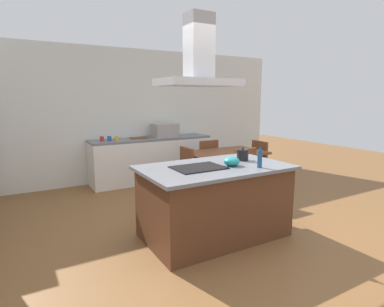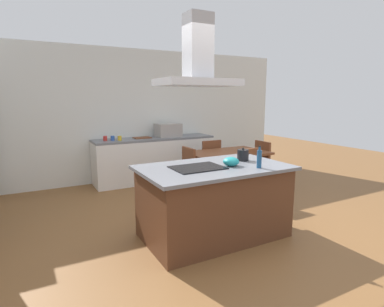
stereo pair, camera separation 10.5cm
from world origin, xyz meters
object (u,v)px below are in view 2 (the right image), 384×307
object	(u,v)px
olive_oil_bottle	(259,159)
mixing_bowl	(231,162)
cooktop	(198,168)
dining_table	(228,156)
chair_facing_back_wall	(209,159)
coffee_mug_yellow	(120,138)
countertop_microwave	(168,130)
tea_kettle	(243,155)
coffee_mug_blue	(113,138)
cutting_board	(142,138)
chair_facing_island	(251,173)
coffee_mug_red	(105,138)
chair_at_right_end	(266,160)
range_hood	(198,63)
chair_at_left_end	(183,170)

from	to	relation	value
olive_oil_bottle	mixing_bowl	world-z (taller)	olive_oil_bottle
cooktop	dining_table	distance (m)	2.07
chair_facing_back_wall	coffee_mug_yellow	bearing A→B (deg)	156.63
olive_oil_bottle	countertop_microwave	world-z (taller)	countertop_microwave
mixing_bowl	countertop_microwave	world-z (taller)	countertop_microwave
tea_kettle	dining_table	bearing A→B (deg)	62.29
cooktop	tea_kettle	size ratio (longest dim) A/B	2.94
coffee_mug_blue	chair_facing_back_wall	size ratio (longest dim) A/B	0.10
coffee_mug_blue	cutting_board	world-z (taller)	coffee_mug_blue
tea_kettle	chair_facing_island	world-z (taller)	tea_kettle
coffee_mug_red	dining_table	distance (m)	2.38
chair_at_right_end	chair_facing_island	bearing A→B (deg)	-143.99
countertop_microwave	dining_table	world-z (taller)	countertop_microwave
tea_kettle	mixing_bowl	bearing A→B (deg)	-149.49
chair_facing_back_wall	chair_at_right_end	size ratio (longest dim) A/B	1.00
coffee_mug_yellow	chair_facing_back_wall	xyz separation A→B (m)	(1.60, -0.69, -0.44)
chair_at_right_end	range_hood	distance (m)	3.20
cooktop	coffee_mug_red	world-z (taller)	coffee_mug_red
coffee_mug_red	chair_at_left_end	size ratio (longest dim) A/B	0.10
range_hood	chair_at_left_end	bearing A→B (deg)	69.59
olive_oil_bottle	cutting_board	bearing A→B (deg)	95.20
tea_kettle	coffee_mug_red	xyz separation A→B (m)	(-1.15, 2.80, -0.03)
countertop_microwave	coffee_mug_yellow	size ratio (longest dim) A/B	5.56
mixing_bowl	chair_facing_island	distance (m)	1.43
chair_facing_back_wall	chair_at_right_end	distance (m)	1.13
chair_facing_back_wall	range_hood	bearing A→B (deg)	-124.53
chair_facing_island	chair_at_right_end	size ratio (longest dim) A/B	1.00
tea_kettle	cutting_board	world-z (taller)	tea_kettle
cutting_board	mixing_bowl	bearing A→B (deg)	-88.73
coffee_mug_blue	chair_at_left_end	bearing A→B (deg)	-60.47
tea_kettle	coffee_mug_blue	distance (m)	2.95
tea_kettle	chair_facing_back_wall	distance (m)	2.18
tea_kettle	coffee_mug_red	bearing A→B (deg)	112.33
countertop_microwave	cutting_board	xyz separation A→B (m)	(-0.56, 0.05, -0.13)
cutting_board	chair_facing_island	bearing A→B (deg)	-62.81
countertop_microwave	cutting_board	distance (m)	0.58
tea_kettle	cutting_board	bearing A→B (deg)	98.02
cooktop	range_hood	size ratio (longest dim) A/B	0.67
coffee_mug_yellow	range_hood	size ratio (longest dim) A/B	0.10
tea_kettle	coffee_mug_blue	world-z (taller)	tea_kettle
range_hood	olive_oil_bottle	bearing A→B (deg)	-27.39
coffee_mug_red	cooktop	bearing A→B (deg)	-82.12
chair_facing_island	olive_oil_bottle	bearing A→B (deg)	-125.79
coffee_mug_red	dining_table	size ratio (longest dim) A/B	0.06
chair_facing_back_wall	coffee_mug_red	bearing A→B (deg)	156.80
cooktop	countertop_microwave	bearing A→B (deg)	72.46
coffee_mug_blue	chair_facing_back_wall	distance (m)	1.93
countertop_microwave	coffee_mug_yellow	bearing A→B (deg)	-175.99
tea_kettle	chair_facing_back_wall	bearing A→B (deg)	70.65
cooktop	chair_facing_island	xyz separation A→B (m)	(1.45, 0.78, -0.40)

